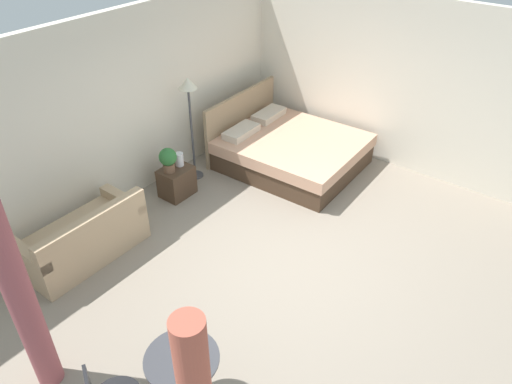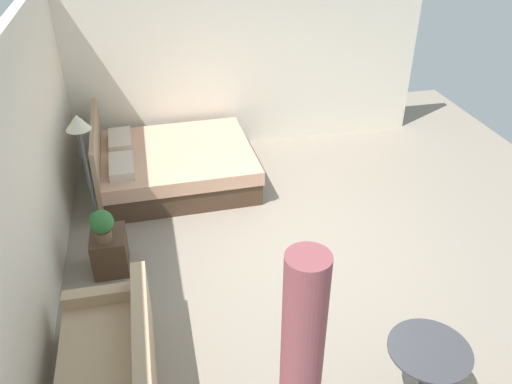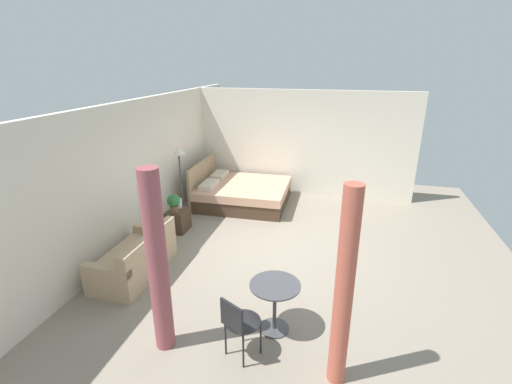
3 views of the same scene
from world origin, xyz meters
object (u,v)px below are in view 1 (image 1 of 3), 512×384
(potted_plant, at_px, (168,159))
(balcony_table, at_px, (184,373))
(vase, at_px, (179,159))
(floor_lamp, at_px, (189,98))
(nightstand, at_px, (177,182))
(bed, at_px, (289,150))
(couch, at_px, (84,239))

(potted_plant, relative_size, balcony_table, 0.54)
(vase, height_order, floor_lamp, floor_lamp)
(nightstand, distance_m, vase, 0.36)
(bed, bearing_deg, couch, 167.13)
(floor_lamp, bearing_deg, couch, -174.65)
(couch, bearing_deg, balcony_table, -106.33)
(bed, xyz_separation_m, nightstand, (-1.81, 0.87, -0.05))
(floor_lamp, relative_size, balcony_table, 2.40)
(couch, xyz_separation_m, potted_plant, (1.63, 0.08, 0.41))
(couch, relative_size, nightstand, 3.18)
(couch, bearing_deg, potted_plant, 2.71)
(potted_plant, bearing_deg, floor_lamp, 11.70)
(potted_plant, height_order, floor_lamp, floor_lamp)
(vase, bearing_deg, floor_lamp, 17.20)
(floor_lamp, bearing_deg, nightstand, -164.35)
(nightstand, xyz_separation_m, potted_plant, (-0.10, 0.02, 0.45))
(couch, height_order, balcony_table, couch)
(bed, relative_size, potted_plant, 5.83)
(potted_plant, height_order, vase, potted_plant)
(nightstand, xyz_separation_m, floor_lamp, (0.57, 0.16, 1.15))
(couch, relative_size, balcony_table, 2.20)
(bed, xyz_separation_m, potted_plant, (-1.91, 0.89, 0.40))
(vase, relative_size, floor_lamp, 0.12)
(potted_plant, distance_m, vase, 0.25)
(nightstand, bearing_deg, potted_plant, 168.36)
(floor_lamp, bearing_deg, balcony_table, -137.80)
(couch, distance_m, nightstand, 1.73)
(nightstand, distance_m, floor_lamp, 1.29)
(couch, height_order, nightstand, couch)
(vase, bearing_deg, nightstand, -170.31)
(potted_plant, xyz_separation_m, floor_lamp, (0.67, 0.14, 0.70))
(floor_lamp, bearing_deg, bed, -39.48)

